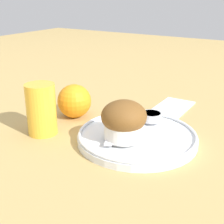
{
  "coord_description": "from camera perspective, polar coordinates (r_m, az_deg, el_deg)",
  "views": [
    {
      "loc": [
        -0.5,
        -0.27,
        0.29
      ],
      "look_at": [
        -0.0,
        0.04,
        0.06
      ],
      "focal_mm": 50.0,
      "sensor_mm": 36.0,
      "label": 1
    }
  ],
  "objects": [
    {
      "name": "cream_ramekin",
      "position": [
        0.69,
        7.19,
        -0.74
      ],
      "size": [
        0.05,
        0.05,
        0.02
      ],
      "color": "silver",
      "rests_on": "plate"
    },
    {
      "name": "juice_glass",
      "position": [
        0.67,
        -12.8,
        0.5
      ],
      "size": [
        0.06,
        0.06,
        0.11
      ],
      "color": "gold",
      "rests_on": "ground_plane"
    },
    {
      "name": "ground_plane",
      "position": [
        0.64,
        3.4,
        -5.37
      ],
      "size": [
        3.0,
        3.0,
        0.0
      ],
      "primitive_type": "plane",
      "color": "tan"
    },
    {
      "name": "orange_fruit",
      "position": [
        0.75,
        -6.9,
        2.01
      ],
      "size": [
        0.08,
        0.08,
        0.08
      ],
      "color": "orange",
      "rests_on": "ground_plane"
    },
    {
      "name": "berry_pair",
      "position": [
        0.65,
        2.17,
        -2.12
      ],
      "size": [
        0.02,
        0.01,
        0.01
      ],
      "color": "#4C194C",
      "rests_on": "plate"
    },
    {
      "name": "folded_napkin",
      "position": [
        0.82,
        10.73,
        0.93
      ],
      "size": [
        0.14,
        0.08,
        0.01
      ],
      "color": "white",
      "rests_on": "ground_plane"
    },
    {
      "name": "plate",
      "position": [
        0.63,
        4.61,
        -4.5
      ],
      "size": [
        0.24,
        0.24,
        0.02
      ],
      "color": "white",
      "rests_on": "ground_plane"
    },
    {
      "name": "butter_knife",
      "position": [
        0.64,
        0.34,
        -2.84
      ],
      "size": [
        0.16,
        0.08,
        0.0
      ],
      "rotation": [
        0.0,
        0.0,
        0.41
      ],
      "color": "silver",
      "rests_on": "plate"
    },
    {
      "name": "muffin",
      "position": [
        0.59,
        2.09,
        -1.5
      ],
      "size": [
        0.09,
        0.09,
        0.08
      ],
      "color": "silver",
      "rests_on": "plate"
    }
  ]
}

